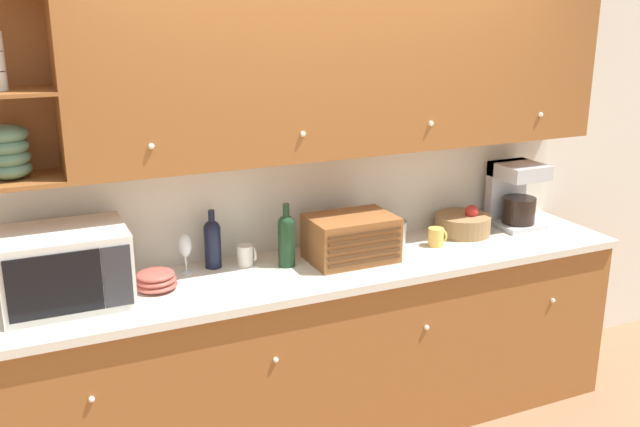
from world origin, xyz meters
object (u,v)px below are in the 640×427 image
at_px(mug_blue_second, 246,255).
at_px(fruit_basket, 463,224).
at_px(bowl_stack_on_counter, 156,280).
at_px(wine_glass, 185,247).
at_px(bread_box, 351,238).
at_px(second_wine_bottle, 213,241).
at_px(coffee_maker, 515,194).
at_px(wine_bottle, 286,238).
at_px(storage_canister, 395,232).
at_px(mug, 436,237).
at_px(microwave, 65,267).

relative_size(mug_blue_second, fruit_basket, 0.34).
bearing_deg(bowl_stack_on_counter, fruit_basket, 3.07).
xyz_separation_m(wine_glass, mug_blue_second, (0.30, -0.02, -0.08)).
bearing_deg(wine_glass, bread_box, -11.22).
relative_size(second_wine_bottle, fruit_basket, 0.94).
bearing_deg(coffee_maker, wine_bottle, -177.27).
distance_m(storage_canister, fruit_basket, 0.43).
relative_size(storage_canister, mug, 1.31).
distance_m(bowl_stack_on_counter, mug_blue_second, 0.49).
distance_m(microwave, wine_bottle, 1.04).
height_order(microwave, mug_blue_second, microwave).
relative_size(wine_glass, storage_canister, 1.54).
relative_size(bread_box, fruit_basket, 1.38).
bearing_deg(storage_canister, mug, -37.72).
xyz_separation_m(bowl_stack_on_counter, wine_glass, (0.18, 0.14, 0.09)).
distance_m(mug_blue_second, mug, 1.04).
bearing_deg(storage_canister, mug_blue_second, 179.74).
distance_m(microwave, mug_blue_second, 0.87).
bearing_deg(second_wine_bottle, bread_box, -15.68).
xyz_separation_m(microwave, coffee_maker, (2.49, 0.10, 0.02)).
bearing_deg(bowl_stack_on_counter, mug_blue_second, 14.47).
xyz_separation_m(storage_canister, coffee_maker, (0.79, -0.02, 0.13)).
xyz_separation_m(second_wine_bottle, mug_blue_second, (0.15, -0.04, -0.08)).
height_order(second_wine_bottle, wine_bottle, wine_bottle).
bearing_deg(second_wine_bottle, wine_bottle, -21.35).
relative_size(wine_glass, fruit_basket, 0.64).
bearing_deg(fruit_basket, mug, -155.79).
distance_m(microwave, bowl_stack_on_counter, 0.40).
height_order(microwave, mug, microwave).
bearing_deg(bread_box, fruit_basket, 8.56).
relative_size(second_wine_bottle, bread_box, 0.68).
distance_m(second_wine_bottle, wine_bottle, 0.36).
height_order(bread_box, fruit_basket, bread_box).
relative_size(bowl_stack_on_counter, wine_bottle, 0.61).
height_order(bowl_stack_on_counter, fruit_basket, fruit_basket).
bearing_deg(wine_bottle, second_wine_bottle, 158.65).
bearing_deg(fruit_basket, wine_bottle, -176.85).
relative_size(bowl_stack_on_counter, bread_box, 0.46).
bearing_deg(coffee_maker, bowl_stack_on_counter, -177.21).
bearing_deg(storage_canister, bread_box, -157.53).
bearing_deg(mug, storage_canister, 142.28).
relative_size(mug, fruit_basket, 0.32).
relative_size(second_wine_bottle, coffee_maker, 0.78).
bearing_deg(mug, microwave, 179.31).
relative_size(mug_blue_second, storage_canister, 0.81).
distance_m(wine_glass, mug_blue_second, 0.31).
relative_size(bowl_stack_on_counter, wine_glass, 0.98).
bearing_deg(microwave, bread_box, -1.04).
xyz_separation_m(bowl_stack_on_counter, fruit_basket, (1.75, 0.09, 0.01)).
bearing_deg(bowl_stack_on_counter, second_wine_bottle, 27.41).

